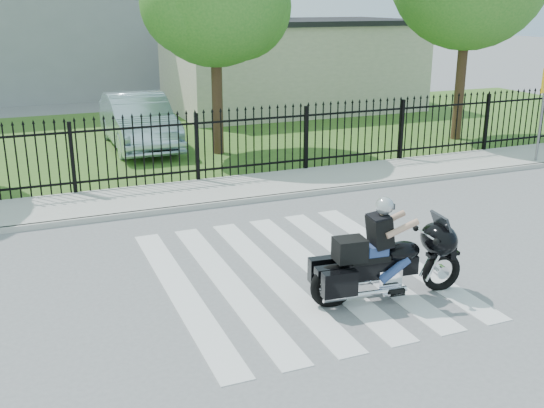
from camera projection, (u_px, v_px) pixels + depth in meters
name	position (u px, v px, depth m)	size (l,w,h in m)	color
ground	(296.00, 273.00, 10.86)	(120.00, 120.00, 0.00)	slate
crosswalk	(296.00, 272.00, 10.86)	(5.00, 5.50, 0.01)	silver
sidewalk	(210.00, 192.00, 15.25)	(40.00, 2.00, 0.12)	#ADAAA3
curb	(223.00, 204.00, 14.37)	(40.00, 0.12, 0.12)	#ADAAA3
grass_strip	(149.00, 138.00, 21.43)	(40.00, 12.00, 0.02)	#345F20
iron_fence	(197.00, 149.00, 15.87)	(26.00, 0.04, 1.80)	black
building_low	(291.00, 67.00, 26.96)	(10.00, 6.00, 3.50)	beige
building_low_roof	(291.00, 22.00, 26.39)	(10.20, 6.20, 0.20)	black
motorcycle_rider	(385.00, 257.00, 9.73)	(2.55, 0.94, 1.69)	black
parked_car	(139.00, 121.00, 19.87)	(1.76, 5.05, 1.66)	#A2BDCC
traffic_sign	(544.00, 95.00, 17.44)	(0.53, 0.27, 2.60)	slate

